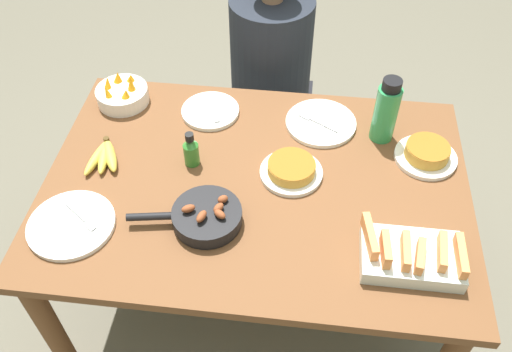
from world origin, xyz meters
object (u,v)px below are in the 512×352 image
banana_bunch (104,156)px  person_figure (270,94)px  empty_plate_near_front (210,111)px  hot_sauce_bottle (191,151)px  melon_tray (411,255)px  skillet (205,216)px  frittata_plate_center (427,154)px  empty_plate_far_left (71,225)px  fruit_bowl_mango (122,94)px  empty_plate_far_right (321,123)px  frittata_plate_side (291,170)px  water_bottle (386,111)px

banana_bunch → person_figure: person_figure is taller
empty_plate_near_front → hot_sauce_bottle: hot_sauce_bottle is taller
banana_bunch → melon_tray: (1.01, -0.30, 0.02)m
skillet → person_figure: bearing=-106.1°
frittata_plate_center → empty_plate_far_left: bearing=-159.0°
banana_bunch → skillet: 0.46m
melon_tray → fruit_bowl_mango: bearing=149.2°
hot_sauce_bottle → banana_bunch: bearing=-175.9°
frittata_plate_center → empty_plate_far_right: 0.39m
melon_tray → person_figure: (-0.50, 1.01, -0.27)m
frittata_plate_center → empty_plate_far_left: size_ratio=0.79×
skillet → frittata_plate_side: bearing=-146.1°
banana_bunch → fruit_bowl_mango: fruit_bowl_mango is taller
banana_bunch → fruit_bowl_mango: bearing=94.5°
frittata_plate_center → fruit_bowl_mango: size_ratio=1.09×
frittata_plate_side → skillet: bearing=-136.6°
frittata_plate_side → water_bottle: (0.30, 0.22, 0.09)m
frittata_plate_side → hot_sauce_bottle: (-0.34, 0.02, 0.03)m
empty_plate_far_left → melon_tray: bearing=-0.6°
melon_tray → frittata_plate_center: 0.45m
frittata_plate_center → fruit_bowl_mango: fruit_bowl_mango is taller
fruit_bowl_mango → banana_bunch: bearing=-85.5°
person_figure → fruit_bowl_mango: bearing=-142.9°
skillet → water_bottle: (0.55, 0.46, 0.09)m
frittata_plate_center → water_bottle: (-0.15, 0.10, 0.09)m
empty_plate_near_front → melon_tray: bearing=-40.5°
empty_plate_near_front → empty_plate_far_right: (0.41, -0.02, -0.00)m
empty_plate_near_front → water_bottle: (0.63, -0.06, 0.11)m
banana_bunch → empty_plate_far_left: (-0.01, -0.29, -0.01)m
banana_bunch → hot_sauce_bottle: bearing=4.1°
empty_plate_far_right → empty_plate_far_left: bearing=-143.0°
melon_tray → hot_sauce_bottle: bearing=155.3°
melon_tray → person_figure: size_ratio=0.24×
empty_plate_near_front → fruit_bowl_mango: size_ratio=1.11×
banana_bunch → empty_plate_near_front: 0.43m
water_bottle → fruit_bowl_mango: bearing=175.1°
empty_plate_far_left → person_figure: 1.15m
melon_tray → skillet: melon_tray is taller
water_bottle → person_figure: (-0.44, 0.48, -0.35)m
empty_plate_far_right → person_figure: 0.55m
empty_plate_far_right → fruit_bowl_mango: size_ratio=1.32×
person_figure → frittata_plate_center: bearing=-44.3°
frittata_plate_side → empty_plate_far_right: frittata_plate_side is taller
empty_plate_far_right → fruit_bowl_mango: (-0.75, 0.04, 0.03)m
empty_plate_far_left → hot_sauce_bottle: bearing=44.9°
person_figure → banana_bunch: bearing=-125.3°
frittata_plate_side → hot_sauce_bottle: 0.34m
frittata_plate_center → fruit_bowl_mango: bearing=170.9°
skillet → empty_plate_far_right: (0.34, 0.50, -0.02)m
hot_sauce_bottle → frittata_plate_center: bearing=8.0°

